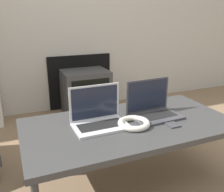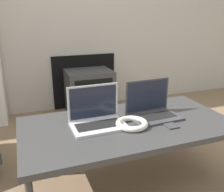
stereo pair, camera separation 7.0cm
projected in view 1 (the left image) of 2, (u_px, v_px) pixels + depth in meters
name	position (u px, v px, depth m)	size (l,w,h in m)	color
wall_back	(65.00, 0.00, 2.84)	(7.00, 0.08, 2.60)	#ADA89E
table	(130.00, 127.00, 1.64)	(1.37, 0.71, 0.46)	#333333
laptop_left	(99.00, 117.00, 1.58)	(0.34, 0.23, 0.25)	#B2B2B7
laptop_right	(152.00, 108.00, 1.73)	(0.35, 0.24, 0.25)	#38383D
headphones	(134.00, 123.00, 1.58)	(0.21, 0.21, 0.04)	beige
phone	(171.00, 123.00, 1.61)	(0.07, 0.13, 0.01)	#333338
tv	(86.00, 92.00, 2.98)	(0.53, 0.43, 0.51)	#383838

